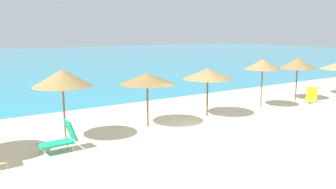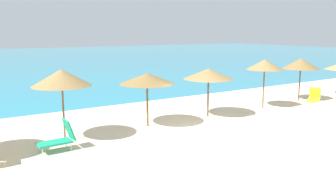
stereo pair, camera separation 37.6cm
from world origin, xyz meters
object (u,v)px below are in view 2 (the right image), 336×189
(beach_umbrella_5, at_px, (265,65))
(beach_umbrella_3, at_px, (147,79))
(beach_umbrella_6, at_px, (301,64))
(beach_umbrella_2, at_px, (62,78))
(beach_umbrella_4, at_px, (209,74))
(lounge_chair_3, at_px, (60,138))
(lounge_chair_4, at_px, (314,98))

(beach_umbrella_5, bearing_deg, beach_umbrella_3, 178.78)
(beach_umbrella_6, bearing_deg, beach_umbrella_5, -175.07)
(beach_umbrella_6, bearing_deg, beach_umbrella_2, -178.98)
(beach_umbrella_2, bearing_deg, beach_umbrella_4, 0.47)
(beach_umbrella_4, height_order, lounge_chair_3, beach_umbrella_4)
(beach_umbrella_3, height_order, beach_umbrella_5, beach_umbrella_5)
(beach_umbrella_2, distance_m, beach_umbrella_6, 15.48)
(beach_umbrella_3, bearing_deg, lounge_chair_4, -6.75)
(beach_umbrella_6, height_order, lounge_chair_3, beach_umbrella_6)
(beach_umbrella_3, xyz_separation_m, beach_umbrella_5, (7.74, -0.16, 0.27))
(beach_umbrella_5, xyz_separation_m, lounge_chair_4, (3.25, -1.14, -2.12))
(beach_umbrella_3, bearing_deg, beach_umbrella_6, 0.77)
(lounge_chair_4, bearing_deg, beach_umbrella_4, 50.24)
(beach_umbrella_3, bearing_deg, beach_umbrella_5, -1.22)
(beach_umbrella_3, distance_m, lounge_chair_4, 11.22)
(beach_umbrella_3, xyz_separation_m, lounge_chair_3, (-4.55, -1.29, -1.81))
(beach_umbrella_5, relative_size, lounge_chair_3, 2.03)
(beach_umbrella_2, distance_m, lounge_chair_3, 2.51)
(beach_umbrella_3, relative_size, beach_umbrella_4, 0.99)
(beach_umbrella_6, bearing_deg, beach_umbrella_4, -178.44)
(beach_umbrella_3, relative_size, lounge_chair_3, 1.85)
(lounge_chair_3, bearing_deg, beach_umbrella_2, -27.05)
(beach_umbrella_5, xyz_separation_m, beach_umbrella_6, (3.70, 0.32, -0.14))
(beach_umbrella_2, relative_size, beach_umbrella_4, 1.14)
(beach_umbrella_2, distance_m, lounge_chair_4, 15.23)
(beach_umbrella_6, relative_size, lounge_chair_3, 1.96)
(beach_umbrella_4, xyz_separation_m, beach_umbrella_5, (4.09, -0.11, 0.28))
(beach_umbrella_6, relative_size, lounge_chair_4, 1.56)
(beach_umbrella_4, xyz_separation_m, beach_umbrella_6, (7.79, 0.21, 0.14))
(beach_umbrella_6, distance_m, lounge_chair_4, 2.50)
(beach_umbrella_3, distance_m, lounge_chair_3, 5.07)
(beach_umbrella_4, distance_m, lounge_chair_3, 8.49)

